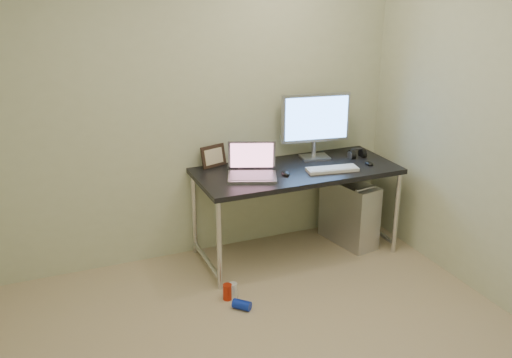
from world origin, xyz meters
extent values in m
cube|color=beige|center=(0.00, 1.75, 1.25)|extent=(3.50, 0.02, 2.50)
cube|color=black|center=(0.77, 1.39, 0.73)|extent=(1.64, 0.72, 0.04)
cylinder|color=silver|center=(-0.01, 1.07, 0.35)|extent=(0.04, 0.04, 0.71)
cylinder|color=silver|center=(-0.01, 1.71, 0.35)|extent=(0.04, 0.04, 0.71)
cylinder|color=silver|center=(1.55, 1.07, 0.35)|extent=(0.04, 0.04, 0.71)
cylinder|color=silver|center=(1.55, 1.71, 0.35)|extent=(0.04, 0.04, 0.71)
cylinder|color=silver|center=(-0.01, 1.39, 0.08)|extent=(0.04, 0.64, 0.04)
cylinder|color=silver|center=(1.55, 1.39, 0.08)|extent=(0.04, 0.64, 0.04)
cube|color=silver|center=(1.29, 1.39, 0.28)|extent=(0.33, 0.57, 0.56)
cylinder|color=#B0B0B7|center=(1.29, 1.17, 0.58)|extent=(0.20, 0.06, 0.03)
cylinder|color=#B0B0B7|center=(1.29, 1.62, 0.58)|extent=(0.20, 0.06, 0.03)
cylinder|color=black|center=(1.24, 1.70, 0.40)|extent=(0.01, 0.16, 0.69)
cylinder|color=black|center=(1.33, 1.68, 0.38)|extent=(0.02, 0.11, 0.71)
cylinder|color=#B6250D|center=(-0.01, 0.91, 0.06)|extent=(0.07, 0.07, 0.12)
cylinder|color=silver|center=(0.04, 0.91, 0.06)|extent=(0.07, 0.07, 0.12)
cylinder|color=#0F29BB|center=(0.04, 0.75, 0.04)|extent=(0.14, 0.14, 0.07)
cube|color=#B0B0B7|center=(0.36, 1.32, 0.76)|extent=(0.44, 0.38, 0.02)
cube|color=slate|center=(0.36, 1.32, 0.77)|extent=(0.39, 0.32, 0.00)
cube|color=gray|center=(0.41, 1.46, 0.89)|extent=(0.37, 0.18, 0.24)
cube|color=#744354|center=(0.41, 1.45, 0.89)|extent=(0.33, 0.16, 0.21)
cube|color=#B0B0B7|center=(1.04, 1.58, 0.76)|extent=(0.26, 0.21, 0.02)
cylinder|color=#B0B0B7|center=(1.04, 1.60, 0.83)|extent=(0.04, 0.04, 0.13)
cube|color=#B0B0B7|center=(1.04, 1.59, 1.10)|extent=(0.59, 0.13, 0.41)
cube|color=#4F8CF0|center=(1.04, 1.57, 1.10)|extent=(0.53, 0.09, 0.35)
cube|color=silver|center=(1.01, 1.24, 0.76)|extent=(0.43, 0.20, 0.02)
ellipsoid|color=black|center=(1.37, 1.26, 0.77)|extent=(0.08, 0.11, 0.03)
ellipsoid|color=black|center=(0.63, 1.30, 0.77)|extent=(0.09, 0.11, 0.03)
cylinder|color=black|center=(1.33, 1.46, 0.78)|extent=(0.04, 0.09, 0.09)
cylinder|color=black|center=(1.44, 1.46, 0.78)|extent=(0.04, 0.09, 0.09)
cube|color=black|center=(1.38, 1.46, 0.82)|extent=(0.12, 0.01, 0.01)
cube|color=black|center=(0.17, 1.70, 0.84)|extent=(0.23, 0.12, 0.18)
cylinder|color=silver|center=(0.40, 1.62, 0.80)|extent=(0.01, 0.01, 0.09)
cylinder|color=silver|center=(0.40, 1.62, 0.86)|extent=(0.04, 0.03, 0.04)
camera|label=1|loc=(-1.20, -2.49, 2.25)|focal=40.00mm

